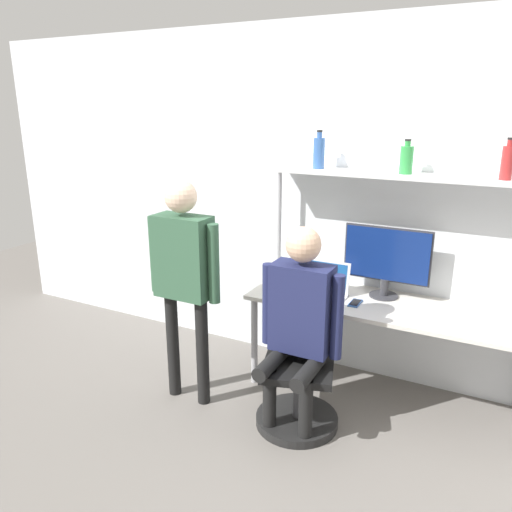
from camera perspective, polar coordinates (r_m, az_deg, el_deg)
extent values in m
plane|color=slate|center=(3.72, 12.68, -17.81)|extent=(12.00, 12.00, 0.00)
cube|color=silver|center=(3.81, 16.68, 4.94)|extent=(8.00, 0.06, 2.70)
cube|color=beige|center=(3.67, 14.79, -5.64)|extent=(1.99, 0.63, 0.03)
cylinder|color=#A5A5AA|center=(3.89, -0.19, -9.67)|extent=(0.05, 0.05, 0.71)
cylinder|color=#A5A5AA|center=(4.30, 2.97, -6.97)|extent=(0.05, 0.05, 0.71)
cube|color=silver|center=(3.58, 16.44, 8.80)|extent=(1.89, 0.31, 0.02)
cylinder|color=#B2B2B7|center=(4.04, 2.58, -1.46)|extent=(0.04, 0.04, 1.64)
cylinder|color=#333338|center=(3.81, 14.37, -4.40)|extent=(0.21, 0.21, 0.01)
cylinder|color=#333338|center=(3.79, 14.44, -3.46)|extent=(0.06, 0.06, 0.12)
cube|color=#333338|center=(3.72, 14.75, 0.19)|extent=(0.62, 0.01, 0.40)
cube|color=navy|center=(3.71, 14.72, 0.16)|extent=(0.60, 0.02, 0.38)
cube|color=silver|center=(3.70, 7.54, -4.63)|extent=(0.34, 0.24, 0.01)
cube|color=black|center=(3.69, 7.44, -4.64)|extent=(0.29, 0.13, 0.00)
cube|color=silver|center=(3.75, 8.15, -2.34)|extent=(0.34, 0.05, 0.24)
cube|color=#194C8C|center=(3.75, 8.12, -2.38)|extent=(0.30, 0.04, 0.21)
cube|color=#264C8C|center=(3.63, 11.27, -5.30)|extent=(0.07, 0.15, 0.01)
cube|color=black|center=(3.63, 11.27, -5.22)|extent=(0.06, 0.13, 0.00)
cylinder|color=black|center=(3.60, 4.68, -18.11)|extent=(0.56, 0.56, 0.06)
cylinder|color=#4C4C51|center=(3.49, 4.76, -15.37)|extent=(0.06, 0.06, 0.35)
cube|color=black|center=(3.39, 4.85, -12.51)|extent=(0.57, 0.57, 0.05)
cube|color=black|center=(3.46, 5.31, -7.21)|extent=(0.41, 0.16, 0.45)
cylinder|color=black|center=(3.40, 1.55, -16.31)|extent=(0.09, 0.09, 0.46)
cylinder|color=black|center=(3.32, 5.68, -17.35)|extent=(0.09, 0.09, 0.46)
cylinder|color=black|center=(3.29, 1.82, -12.05)|extent=(0.10, 0.38, 0.10)
cylinder|color=black|center=(3.20, 6.03, -13.01)|extent=(0.10, 0.38, 0.10)
cube|color=#1E234C|center=(3.23, 5.23, -5.97)|extent=(0.39, 0.20, 0.59)
cylinder|color=#1E234C|center=(3.33, 1.38, -5.49)|extent=(0.08, 0.08, 0.56)
cylinder|color=#1E234C|center=(3.16, 9.28, -6.95)|extent=(0.08, 0.08, 0.56)
sphere|color=#D8AD8C|center=(3.09, 5.44, 1.30)|extent=(0.22, 0.22, 0.22)
cylinder|color=black|center=(3.78, -9.47, -9.91)|extent=(0.09, 0.09, 0.81)
cylinder|color=black|center=(3.64, -6.14, -10.84)|extent=(0.09, 0.09, 0.81)
cube|color=#33593F|center=(3.45, -8.30, -0.09)|extent=(0.40, 0.20, 0.57)
cylinder|color=#33593F|center=(3.59, -11.46, 0.20)|extent=(0.08, 0.08, 0.55)
cylinder|color=#33593F|center=(3.32, -4.85, -0.92)|extent=(0.08, 0.08, 0.55)
sphere|color=beige|center=(3.35, -8.60, 6.74)|extent=(0.22, 0.22, 0.22)
cylinder|color=#2D8C3F|center=(3.56, 16.81, 10.44)|extent=(0.09, 0.09, 0.18)
cylinder|color=#2D8C3F|center=(3.55, 16.96, 12.20)|extent=(0.04, 0.04, 0.03)
cylinder|color=black|center=(3.55, 16.99, 12.57)|extent=(0.04, 0.04, 0.01)
cylinder|color=#335999|center=(3.73, 7.20, 11.56)|extent=(0.08, 0.08, 0.22)
cylinder|color=#335999|center=(3.72, 7.28, 13.57)|extent=(0.04, 0.04, 0.04)
cylinder|color=black|center=(3.72, 7.29, 14.00)|extent=(0.04, 0.04, 0.01)
cylinder|color=maroon|center=(3.50, 26.77, 9.45)|extent=(0.07, 0.07, 0.21)
cylinder|color=maroon|center=(3.49, 27.04, 11.44)|extent=(0.03, 0.03, 0.04)
cylinder|color=black|center=(3.49, 27.10, 11.86)|extent=(0.04, 0.04, 0.01)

